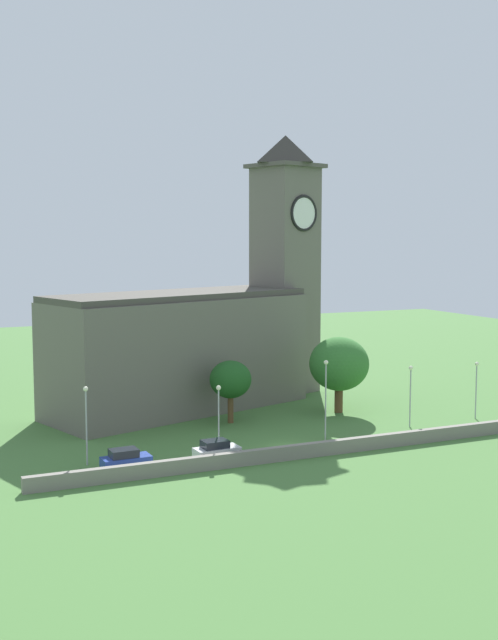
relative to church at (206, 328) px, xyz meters
The scene contains 12 objects.
ground_plane 11.32m from the church, 90.53° to the right, with size 200.00×200.00×0.00m, color #477538.
church is the anchor object (origin of this frame).
quay_barrier 26.22m from the church, 90.15° to the right, with size 49.32×0.70×1.26m, color gray.
car_blue 28.33m from the church, 125.59° to the right, with size 4.20×2.32×1.85m.
car_white 25.17m from the church, 108.91° to the right, with size 4.09×2.33×1.87m.
streetlamp_west_end 27.01m from the church, 133.78° to the right, with size 0.44×0.44×6.90m.
streetlamp_west_mid 21.77m from the church, 107.99° to the right, with size 0.44×0.44×6.24m.
streetlamp_central 20.96m from the church, 76.93° to the right, with size 0.44×0.44×7.84m.
streetlamp_east_mid 24.87m from the church, 51.31° to the right, with size 0.44×0.44×6.42m.
streetlamp_east_end 30.90m from the church, 38.13° to the right, with size 0.44×0.44×6.24m.
tree_riverside_west 10.77m from the church, 95.97° to the right, with size 4.44×4.44×6.67m.
tree_by_tower 16.08m from the church, 39.81° to the right, with size 6.69×6.69×8.53m.
Camera 1 is at (-32.82, -64.12, 19.59)m, focal length 44.50 mm.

